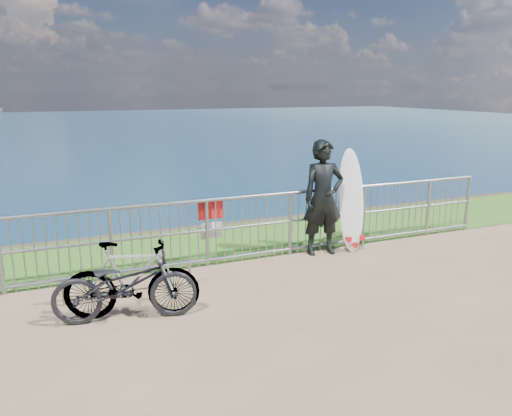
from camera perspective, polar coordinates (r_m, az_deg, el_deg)
name	(u,v)px	position (r m, az deg, el deg)	size (l,w,h in m)	color
grass_strip	(216,243)	(9.39, -4.61, -3.99)	(120.00, 120.00, 0.00)	#2D601A
railing	(237,228)	(8.24, -2.21, -2.35)	(10.06, 0.10, 1.13)	gray
surfer	(323,198)	(8.65, 7.69, 1.15)	(0.73, 0.48, 1.99)	black
surfboard	(351,204)	(8.97, 10.83, 0.44)	(0.55, 0.50, 1.82)	white
bicycle_near	(126,285)	(6.44, -14.67, -8.50)	(0.62, 1.78, 0.93)	black
bicycle_far	(132,280)	(6.48, -14.04, -7.99)	(0.48, 1.68, 1.01)	black
bike_rack	(129,273)	(7.20, -14.33, -7.25)	(1.93, 0.05, 0.40)	gray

